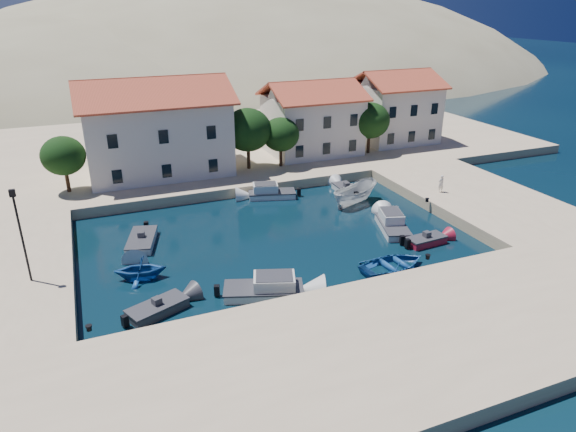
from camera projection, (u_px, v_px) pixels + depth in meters
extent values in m
plane|color=black|center=(330.00, 300.00, 32.74)|extent=(400.00, 400.00, 0.00)
cube|color=tan|center=(380.00, 348.00, 27.43)|extent=(52.00, 12.00, 1.00)
cube|color=tan|center=(478.00, 198.00, 48.23)|extent=(11.00, 20.00, 1.00)
cube|color=tan|center=(10.00, 277.00, 34.46)|extent=(8.00, 20.00, 1.00)
cube|color=tan|center=(211.00, 146.00, 65.67)|extent=(80.00, 36.00, 1.00)
ellipsoid|color=gray|center=(99.00, 160.00, 130.87)|extent=(198.00, 126.00, 72.00)
ellipsoid|color=gray|center=(244.00, 144.00, 165.56)|extent=(220.00, 176.00, 99.00)
cube|color=silver|center=(157.00, 137.00, 52.70)|extent=(14.00, 9.00, 7.50)
pyramid|color=#A13C24|center=(152.00, 89.00, 50.82)|extent=(14.70, 9.45, 2.20)
cube|color=silver|center=(312.00, 125.00, 60.02)|extent=(10.00, 8.00, 6.50)
pyramid|color=#A13C24|center=(313.00, 89.00, 58.41)|extent=(10.50, 8.40, 1.80)
cube|color=silver|center=(395.00, 113.00, 64.96)|extent=(9.00, 8.00, 7.00)
pyramid|color=#A13C24|center=(397.00, 77.00, 63.25)|extent=(9.45, 8.40, 1.80)
cylinder|color=#382314|center=(67.00, 179.00, 47.97)|extent=(0.36, 0.36, 2.50)
ellipsoid|color=black|center=(63.00, 156.00, 47.10)|extent=(4.00, 4.00, 3.60)
cylinder|color=#382314|center=(248.00, 155.00, 54.58)|extent=(0.36, 0.36, 3.00)
ellipsoid|color=black|center=(248.00, 130.00, 53.53)|extent=(5.00, 5.00, 4.50)
cylinder|color=#382314|center=(281.00, 155.00, 55.47)|extent=(0.36, 0.36, 2.50)
ellipsoid|color=black|center=(281.00, 134.00, 54.59)|extent=(4.00, 4.00, 3.60)
cylinder|color=#382314|center=(369.00, 141.00, 60.28)|extent=(0.36, 0.36, 2.75)
ellipsoid|color=black|center=(370.00, 120.00, 59.32)|extent=(4.60, 4.60, 4.14)
cylinder|color=black|center=(22.00, 238.00, 31.91)|extent=(0.14, 0.14, 6.00)
cube|color=black|center=(12.00, 193.00, 30.75)|extent=(0.35, 0.25, 0.45)
cylinder|color=black|center=(89.00, 328.00, 27.99)|extent=(0.36, 0.36, 0.30)
cylinder|color=black|center=(428.00, 257.00, 35.77)|extent=(0.36, 0.36, 0.30)
cylinder|color=black|center=(427.00, 200.00, 45.95)|extent=(0.36, 0.36, 0.30)
cube|color=#343439|center=(158.00, 309.00, 31.33)|extent=(3.94, 2.87, 0.90)
cube|color=#343439|center=(157.00, 305.00, 31.20)|extent=(4.03, 2.93, 0.10)
cube|color=#343439|center=(157.00, 301.00, 31.12)|extent=(0.65, 0.65, 0.50)
cube|color=silver|center=(264.00, 292.00, 33.20)|extent=(5.42, 3.68, 0.90)
cube|color=#343439|center=(263.00, 287.00, 33.07)|extent=(5.55, 3.76, 0.10)
cube|color=silver|center=(263.00, 282.00, 32.93)|extent=(3.10, 2.59, 0.90)
imported|color=#1B4E95|center=(393.00, 269.00, 36.50)|extent=(5.33, 4.01, 1.05)
cube|color=maroon|center=(426.00, 241.00, 40.21)|extent=(3.19, 1.62, 0.90)
cube|color=#343439|center=(427.00, 237.00, 40.08)|extent=(3.26, 1.66, 0.10)
cube|color=#343439|center=(427.00, 235.00, 40.00)|extent=(0.54, 0.54, 0.50)
cube|color=silver|center=(393.00, 227.00, 42.64)|extent=(3.32, 5.12, 0.90)
cube|color=#343439|center=(393.00, 224.00, 42.51)|extent=(3.39, 5.24, 0.10)
cube|color=silver|center=(393.00, 220.00, 42.36)|extent=(2.35, 2.90, 0.90)
imported|color=silver|center=(355.00, 204.00, 48.30)|extent=(5.92, 3.98, 2.14)
cube|color=silver|center=(346.00, 190.00, 50.97)|extent=(1.79, 3.57, 0.90)
cube|color=#343439|center=(347.00, 187.00, 50.84)|extent=(1.82, 3.65, 0.10)
cube|color=#343439|center=(347.00, 185.00, 50.75)|extent=(0.52, 0.52, 0.50)
imported|color=#1B4E95|center=(141.00, 278.00, 35.30)|extent=(3.98, 3.61, 1.82)
cube|color=silver|center=(142.00, 241.00, 40.20)|extent=(3.00, 4.65, 0.90)
cube|color=#343439|center=(141.00, 237.00, 40.07)|extent=(3.07, 4.76, 0.10)
cube|color=#343439|center=(141.00, 235.00, 39.98)|extent=(0.62, 0.62, 0.50)
cube|color=silver|center=(272.00, 195.00, 49.76)|extent=(4.75, 2.98, 0.90)
cube|color=#343439|center=(272.00, 192.00, 49.63)|extent=(4.86, 3.04, 0.10)
cube|color=silver|center=(272.00, 188.00, 49.49)|extent=(2.68, 2.15, 0.90)
imported|color=silver|center=(441.00, 184.00, 48.03)|extent=(0.62, 0.42, 1.67)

